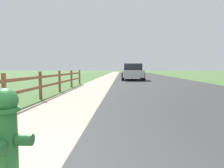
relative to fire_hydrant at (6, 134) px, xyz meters
name	(u,v)px	position (x,y,z in m)	size (l,w,h in m)	color
ground_plane	(117,77)	(0.44, 24.45, -0.48)	(120.00, 120.00, 0.00)	#496E38
road_asphalt	(142,76)	(3.94, 26.45, -0.48)	(7.00, 66.00, 0.01)	#363636
curb_concrete	(96,76)	(-2.56, 26.45, -0.48)	(6.00, 66.00, 0.01)	tan
grass_verge	(85,76)	(-4.06, 26.45, -0.47)	(5.00, 66.00, 0.00)	#496E38
fire_hydrant	(6,134)	(0.00, 0.00, 0.00)	(0.51, 0.43, 0.92)	#287233
rail_fence	(40,83)	(-1.78, 5.20, 0.10)	(0.11, 13.46, 0.99)	brown
parked_suv_silver	(133,72)	(2.13, 17.29, 0.28)	(2.11, 4.34, 1.52)	#B7BABF
parked_car_black	(131,70)	(2.36, 25.93, 0.33)	(2.20, 4.61, 1.66)	black
parked_car_red	(132,70)	(2.87, 33.39, 0.31)	(2.16, 4.22, 1.55)	maroon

